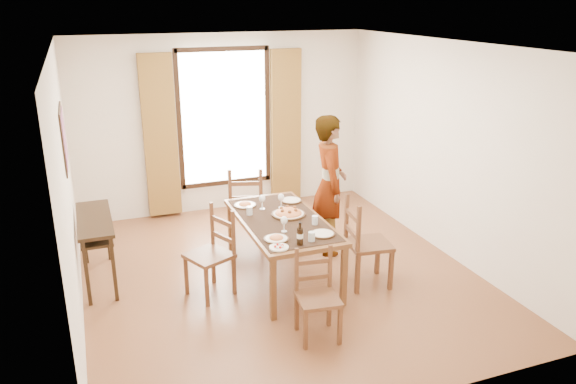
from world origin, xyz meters
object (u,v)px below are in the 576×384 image
object	(u,v)px
dining_table	(282,224)
pasta_platter	(288,211)
man	(330,185)
console_table	(95,227)

from	to	relation	value
dining_table	pasta_platter	bearing A→B (deg)	36.07
dining_table	man	xyz separation A→B (m)	(0.84, 0.53, 0.22)
dining_table	man	bearing A→B (deg)	32.24
man	pasta_platter	distance (m)	0.86
pasta_platter	dining_table	bearing A→B (deg)	-143.93
console_table	dining_table	size ratio (longest dim) A/B	0.67
console_table	dining_table	world-z (taller)	console_table
man	pasta_platter	size ratio (longest dim) A/B	4.54
console_table	dining_table	distance (m)	2.15
dining_table	pasta_platter	world-z (taller)	pasta_platter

